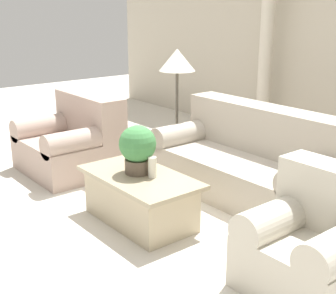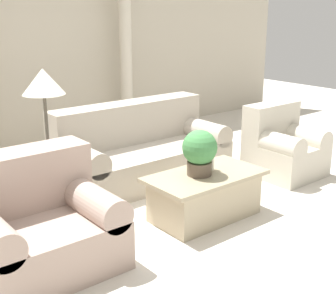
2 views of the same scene
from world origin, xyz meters
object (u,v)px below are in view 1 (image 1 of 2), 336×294
object	(u,v)px
armchair	(314,242)
coffee_table	(140,198)
loveseat	(74,141)
floor_lamp	(177,64)
potted_plant	(138,147)
sofa_long	(250,161)

from	to	relation	value
armchair	coffee_table	bearing A→B (deg)	-168.87
loveseat	coffee_table	distance (m)	1.70
coffee_table	floor_lamp	world-z (taller)	floor_lamp
loveseat	potted_plant	bearing A→B (deg)	-6.49
coffee_table	armchair	distance (m)	1.69
sofa_long	loveseat	bearing A→B (deg)	-148.67
sofa_long	loveseat	world-z (taller)	same
coffee_table	potted_plant	bearing A→B (deg)	157.02
potted_plant	armchair	world-z (taller)	potted_plant
loveseat	floor_lamp	size ratio (longest dim) A/B	0.79
loveseat	potted_plant	size ratio (longest dim) A/B	2.54
potted_plant	floor_lamp	xyz separation A→B (m)	(-0.98, 1.28, 0.56)
loveseat	coffee_table	bearing A→B (deg)	-7.11
sofa_long	armchair	xyz separation A→B (m)	(1.49, -1.01, 0.00)
coffee_table	floor_lamp	distance (m)	1.97
sofa_long	armchair	distance (m)	1.80
sofa_long	loveseat	distance (m)	2.16
sofa_long	coffee_table	distance (m)	1.35
potted_plant	floor_lamp	world-z (taller)	floor_lamp
loveseat	armchair	xyz separation A→B (m)	(3.33, 0.11, -0.01)
coffee_table	floor_lamp	xyz separation A→B (m)	(-1.04, 1.31, 1.03)
floor_lamp	armchair	size ratio (longest dim) A/B	1.65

